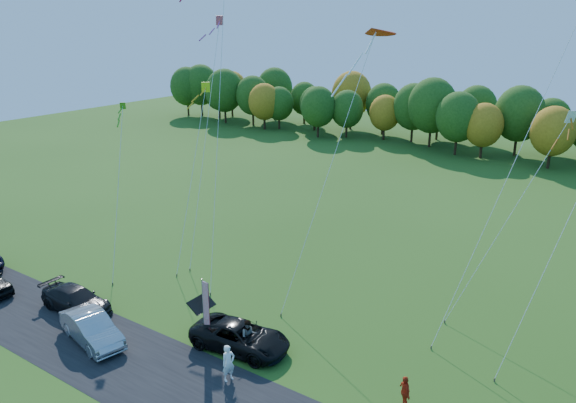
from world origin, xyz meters
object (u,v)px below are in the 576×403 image
Objects in this scene: feather_flag at (205,306)px; silver_sedan at (92,329)px; person_east at (405,392)px; black_suv at (240,336)px.

silver_sedan is at bearing -148.64° from feather_flag.
feather_flag reaches higher than person_east.
silver_sedan is 1.26× the size of feather_flag.
person_east is (9.47, 0.53, 0.06)m from black_suv.
person_east is 0.42× the size of feather_flag.
person_east is at bearing 6.51° from feather_flag.
person_east is at bearing -93.42° from black_suv.
black_suv is 2.56m from feather_flag.
feather_flag reaches higher than black_suv.
person_east reaches higher than black_suv.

